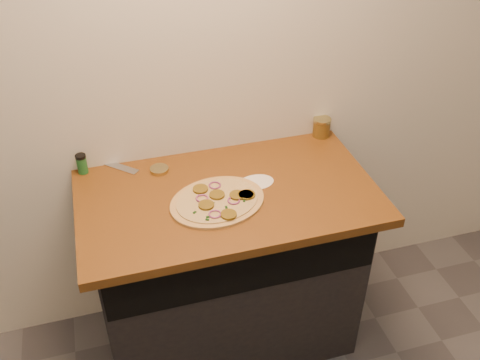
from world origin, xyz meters
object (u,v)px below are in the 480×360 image
object	(u,v)px
pizza	(218,201)
spice_shaker	(82,164)
salsa_jar	(322,127)
chefs_knife	(105,162)

from	to	relation	value
pizza	spice_shaker	size ratio (longest dim) A/B	5.19
pizza	salsa_jar	distance (m)	0.69
salsa_jar	spice_shaker	world-z (taller)	salsa_jar
pizza	chefs_knife	xyz separation A→B (m)	(-0.40, 0.41, -0.00)
spice_shaker	pizza	bearing A→B (deg)	-35.90
salsa_jar	spice_shaker	bearing A→B (deg)	180.00
chefs_knife	salsa_jar	bearing A→B (deg)	-2.84
pizza	salsa_jar	size ratio (longest dim) A/B	5.04
chefs_knife	pizza	bearing A→B (deg)	-45.41
chefs_knife	salsa_jar	xyz separation A→B (m)	(0.99, -0.05, 0.04)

